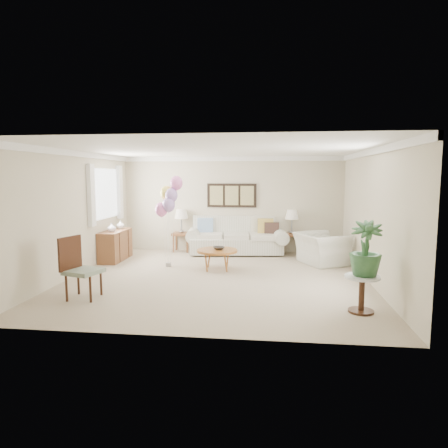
% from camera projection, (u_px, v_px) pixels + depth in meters
% --- Properties ---
extents(ground_plane, '(6.00, 6.00, 0.00)m').
position_uv_depth(ground_plane, '(218.00, 278.00, 8.14)').
color(ground_plane, '#B8A88B').
extents(room_shell, '(6.04, 6.04, 2.60)m').
position_uv_depth(room_shell, '(213.00, 199.00, 8.05)').
color(room_shell, beige).
rests_on(room_shell, ground).
extents(wall_art_triptych, '(1.35, 0.06, 0.65)m').
position_uv_depth(wall_art_triptych, '(232.00, 195.00, 10.88)').
color(wall_art_triptych, black).
rests_on(wall_art_triptych, ground).
extents(sofa, '(2.79, 1.27, 0.99)m').
position_uv_depth(sofa, '(237.00, 239.00, 10.77)').
color(sofa, silver).
rests_on(sofa, ground).
extents(end_table_left, '(0.48, 0.44, 0.53)m').
position_uv_depth(end_table_left, '(182.00, 236.00, 11.02)').
color(end_table_left, brown).
rests_on(end_table_left, ground).
extents(end_table_right, '(0.50, 0.46, 0.55)m').
position_uv_depth(end_table_right, '(291.00, 236.00, 10.75)').
color(end_table_right, brown).
rests_on(end_table_right, ground).
extents(lamp_left, '(0.37, 0.37, 0.65)m').
position_uv_depth(lamp_left, '(181.00, 215.00, 10.95)').
color(lamp_left, gray).
rests_on(lamp_left, end_table_left).
extents(lamp_right, '(0.36, 0.36, 0.63)m').
position_uv_depth(lamp_right, '(292.00, 215.00, 10.68)').
color(lamp_right, gray).
rests_on(lamp_right, end_table_right).
extents(coffee_table, '(0.90, 0.90, 0.46)m').
position_uv_depth(coffee_table, '(217.00, 251.00, 8.85)').
color(coffee_table, '#A96629').
rests_on(coffee_table, ground).
extents(decor_bowl, '(0.31, 0.31, 0.06)m').
position_uv_depth(decor_bowl, '(219.00, 248.00, 8.85)').
color(decor_bowl, '#2C2823').
rests_on(decor_bowl, coffee_table).
extents(armchair, '(1.36, 1.43, 0.73)m').
position_uv_depth(armchair, '(321.00, 249.00, 9.47)').
color(armchair, silver).
rests_on(armchair, ground).
extents(side_table, '(0.53, 0.53, 0.57)m').
position_uv_depth(side_table, '(362.00, 285.00, 6.07)').
color(side_table, silver).
rests_on(side_table, ground).
extents(potted_plant, '(0.53, 0.53, 0.84)m').
position_uv_depth(potted_plant, '(366.00, 249.00, 6.01)').
color(potted_plant, '#254E2B').
rests_on(potted_plant, side_table).
extents(accent_chair, '(0.65, 0.65, 1.07)m').
position_uv_depth(accent_chair, '(79.00, 266.00, 6.77)').
color(accent_chair, gray).
rests_on(accent_chair, ground).
extents(credenza, '(0.46, 1.20, 0.74)m').
position_uv_depth(credenza, '(115.00, 245.00, 9.90)').
color(credenza, brown).
rests_on(credenza, ground).
extents(vase_white, '(0.26, 0.26, 0.21)m').
position_uv_depth(vase_white, '(112.00, 228.00, 9.60)').
color(vase_white, silver).
rests_on(vase_white, credenza).
extents(vase_sage, '(0.22, 0.22, 0.21)m').
position_uv_depth(vase_sage, '(120.00, 225.00, 10.16)').
color(vase_sage, '#BEBEBE').
rests_on(vase_sage, credenza).
extents(balloon_cluster, '(0.62, 0.45, 2.08)m').
position_uv_depth(balloon_cluster, '(169.00, 198.00, 9.05)').
color(balloon_cluster, gray).
rests_on(balloon_cluster, ground).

